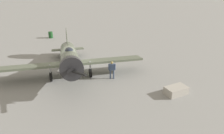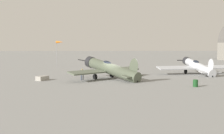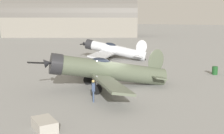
% 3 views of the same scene
% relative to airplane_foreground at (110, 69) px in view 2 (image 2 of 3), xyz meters
% --- Properties ---
extents(ground_plane, '(400.00, 400.00, 0.00)m').
position_rel_airplane_foreground_xyz_m(ground_plane, '(0.34, -0.38, -1.52)').
color(ground_plane, gray).
extents(airplane_foreground, '(10.79, 10.22, 3.49)m').
position_rel_airplane_foreground_xyz_m(airplane_foreground, '(0.00, 0.00, 0.00)').
color(airplane_foreground, '#4C5442').
rests_on(airplane_foreground, ground_plane).
extents(airplane_mid_apron, '(13.69, 9.57, 3.07)m').
position_rel_airplane_foreground_xyz_m(airplane_mid_apron, '(15.19, 6.09, -0.18)').
color(airplane_mid_apron, '#B7BABF').
rests_on(airplane_mid_apron, ground_plane).
extents(ground_crew_mechanic, '(0.55, 0.41, 1.61)m').
position_rel_airplane_foreground_xyz_m(ground_crew_mechanic, '(-3.91, -0.82, -0.54)').
color(ground_crew_mechanic, '#384766').
rests_on(ground_crew_mechanic, ground_plane).
extents(equipment_crate, '(1.80, 1.96, 0.61)m').
position_rel_airplane_foreground_xyz_m(equipment_crate, '(-9.47, -0.78, -1.22)').
color(equipment_crate, '#9E998E').
rests_on(equipment_crate, ground_plane).
extents(fuel_drum, '(0.62, 0.62, 0.86)m').
position_rel_airplane_foreground_xyz_m(fuel_drum, '(9.77, -8.07, -1.09)').
color(fuel_drum, '#19471E').
rests_on(fuel_drum, ground_plane).
extents(windsock_mast, '(1.76, 1.27, 5.91)m').
position_rel_airplane_foreground_xyz_m(windsock_mast, '(-10.08, 23.30, 3.84)').
color(windsock_mast, gray).
rests_on(windsock_mast, ground_plane).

